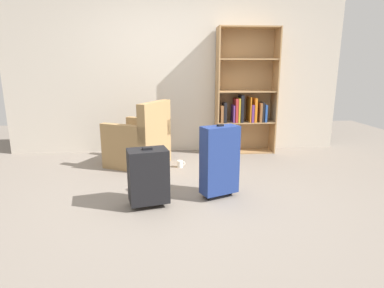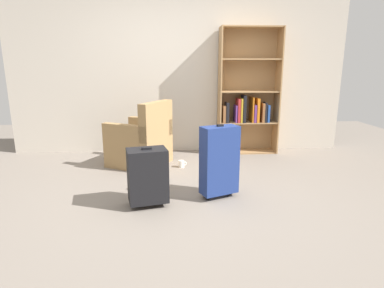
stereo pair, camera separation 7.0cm
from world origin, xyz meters
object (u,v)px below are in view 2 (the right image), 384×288
at_px(mug, 181,164).
at_px(suitcase_black, 148,175).
at_px(bookshelf, 248,97).
at_px(armchair, 142,143).
at_px(suitcase_navy_blue, 219,160).

relative_size(mug, suitcase_black, 0.20).
relative_size(bookshelf, suitcase_black, 3.23).
height_order(armchair, mug, armchair).
bearing_deg(mug, armchair, 162.43).
relative_size(mug, suitcase_navy_blue, 0.15).
relative_size(armchair, mug, 7.88).
bearing_deg(suitcase_black, bookshelf, 54.06).
height_order(armchair, suitcase_black, armchair).
xyz_separation_m(armchair, suitcase_navy_blue, (0.92, -1.22, 0.09)).
bearing_deg(suitcase_black, mug, 73.28).
xyz_separation_m(armchair, mug, (0.55, -0.17, -0.27)).
xyz_separation_m(mug, suitcase_black, (-0.36, -1.21, 0.27)).
relative_size(bookshelf, armchair, 2.05).
height_order(bookshelf, armchair, bookshelf).
distance_m(bookshelf, armchair, 1.83).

